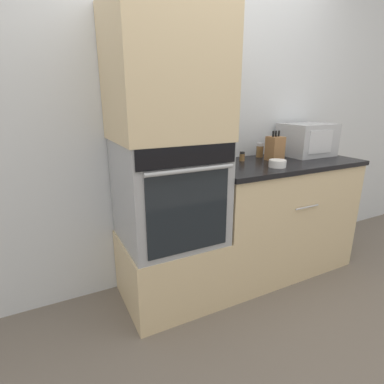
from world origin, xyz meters
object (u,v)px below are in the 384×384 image
bowl (277,163)px  condiment_jar_back (230,155)px  knife_block (275,148)px  condiment_jar_far (229,159)px  wall_oven (169,191)px  condiment_jar_near (242,156)px  microwave (307,140)px  condiment_jar_mid (260,150)px

bowl → condiment_jar_back: 0.37m
condiment_jar_back → knife_block: bearing=-13.9°
condiment_jar_far → bowl: bearing=-43.1°
wall_oven → condiment_jar_near: size_ratio=9.34×
microwave → condiment_jar_far: microwave is taller
wall_oven → condiment_jar_far: 0.55m
wall_oven → knife_block: 0.96m
microwave → condiment_jar_near: 0.66m
knife_block → condiment_jar_far: size_ratio=3.03×
bowl → wall_oven: bearing=168.7°
wall_oven → bowl: size_ratio=5.49×
wall_oven → microwave: size_ratio=1.62×
condiment_jar_near → condiment_jar_back: 0.13m
wall_oven → microwave: microwave is taller
condiment_jar_mid → condiment_jar_back: size_ratio=1.01×
condiment_jar_back → condiment_jar_mid: bearing=12.3°
knife_block → condiment_jar_far: knife_block is taller
bowl → condiment_jar_near: bearing=106.2°
condiment_jar_far → condiment_jar_back: condiment_jar_back is taller
condiment_jar_near → condiment_jar_mid: condiment_jar_mid is taller
wall_oven → condiment_jar_near: bearing=12.1°
bowl → condiment_jar_back: size_ratio=1.04×
bowl → condiment_jar_far: condiment_jar_far is taller
microwave → knife_block: 0.41m
bowl → condiment_jar_back: condiment_jar_back is taller
condiment_jar_mid → condiment_jar_far: (-0.40, -0.13, -0.02)m
knife_block → condiment_jar_back: (-0.37, 0.09, -0.04)m
condiment_jar_mid → condiment_jar_back: bearing=-167.7°
wall_oven → bowl: bearing=-11.3°
condiment_jar_far → condiment_jar_back: bearing=51.8°
microwave → condiment_jar_mid: bearing=165.3°
condiment_jar_mid → microwave: bearing=-14.7°
microwave → bowl: size_ratio=3.38×
condiment_jar_far → condiment_jar_back: (0.04, 0.06, 0.02)m
microwave → condiment_jar_near: size_ratio=5.75×
knife_block → condiment_jar_back: knife_block is taller
wall_oven → knife_block: bearing=3.1°
microwave → condiment_jar_far: (-0.82, -0.03, -0.10)m
wall_oven → condiment_jar_mid: (0.92, 0.22, 0.17)m
microwave → condiment_jar_far: 0.82m
knife_block → condiment_jar_back: 0.38m
knife_block → bowl: bearing=-126.7°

